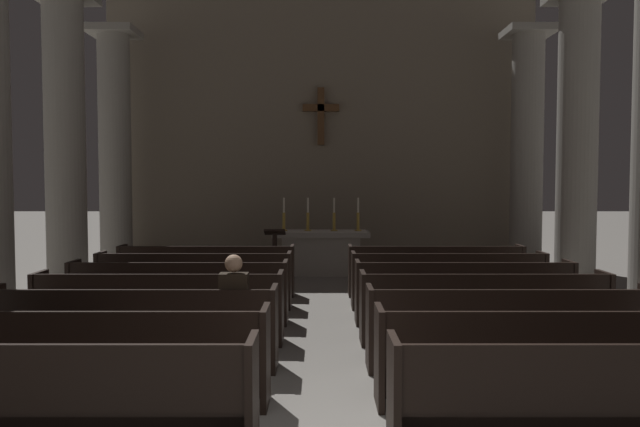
% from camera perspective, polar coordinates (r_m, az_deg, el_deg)
% --- Properties ---
extents(pew_left_row_1, '(3.25, 0.50, 0.95)m').
position_cam_1_polar(pew_left_row_1, '(5.36, -24.19, -15.30)').
color(pew_left_row_1, black).
rests_on(pew_left_row_1, ground).
extents(pew_left_row_2, '(3.25, 0.50, 0.95)m').
position_cam_1_polar(pew_left_row_2, '(6.38, -19.90, -12.28)').
color(pew_left_row_2, black).
rests_on(pew_left_row_2, ground).
extents(pew_left_row_3, '(3.25, 0.50, 0.95)m').
position_cam_1_polar(pew_left_row_3, '(7.43, -16.87, -10.06)').
color(pew_left_row_3, black).
rests_on(pew_left_row_3, ground).
extents(pew_left_row_4, '(3.25, 0.50, 0.95)m').
position_cam_1_polar(pew_left_row_4, '(8.51, -14.63, -8.38)').
color(pew_left_row_4, black).
rests_on(pew_left_row_4, ground).
extents(pew_left_row_5, '(3.25, 0.50, 0.95)m').
position_cam_1_polar(pew_left_row_5, '(9.60, -12.90, -7.07)').
color(pew_left_row_5, black).
rests_on(pew_left_row_5, ground).
extents(pew_left_row_6, '(3.25, 0.50, 0.95)m').
position_cam_1_polar(pew_left_row_6, '(10.71, -11.54, -6.02)').
color(pew_left_row_6, black).
rests_on(pew_left_row_6, ground).
extents(pew_left_row_7, '(3.25, 0.50, 0.95)m').
position_cam_1_polar(pew_left_row_7, '(11.82, -10.44, -5.17)').
color(pew_left_row_7, black).
rests_on(pew_left_row_7, ground).
extents(pew_right_row_1, '(3.25, 0.50, 0.95)m').
position_cam_1_polar(pew_right_row_1, '(5.38, 24.45, -15.25)').
color(pew_right_row_1, black).
rests_on(pew_right_row_1, ground).
extents(pew_right_row_2, '(3.25, 0.50, 0.95)m').
position_cam_1_polar(pew_right_row_2, '(6.39, 20.09, -12.25)').
color(pew_right_row_2, black).
rests_on(pew_right_row_2, ground).
extents(pew_right_row_3, '(3.25, 0.50, 0.95)m').
position_cam_1_polar(pew_right_row_3, '(7.44, 17.01, -10.04)').
color(pew_right_row_3, black).
rests_on(pew_right_row_3, ground).
extents(pew_right_row_4, '(3.25, 0.50, 0.95)m').
position_cam_1_polar(pew_right_row_4, '(8.52, 14.72, -8.36)').
color(pew_right_row_4, black).
rests_on(pew_right_row_4, ground).
extents(pew_right_row_5, '(3.25, 0.50, 0.95)m').
position_cam_1_polar(pew_right_row_5, '(9.61, 12.97, -7.06)').
color(pew_right_row_5, black).
rests_on(pew_right_row_5, ground).
extents(pew_right_row_6, '(3.25, 0.50, 0.95)m').
position_cam_1_polar(pew_right_row_6, '(10.71, 11.58, -6.01)').
color(pew_right_row_6, black).
rests_on(pew_right_row_6, ground).
extents(pew_right_row_7, '(3.25, 0.50, 0.95)m').
position_cam_1_polar(pew_right_row_7, '(11.82, 10.45, -5.16)').
color(pew_right_row_7, black).
rests_on(pew_right_row_7, ground).
extents(column_left_third, '(1.13, 1.13, 5.76)m').
position_cam_1_polar(column_left_third, '(12.90, -22.47, 5.65)').
color(column_left_third, '#9E998E').
rests_on(column_left_third, ground).
extents(column_right_third, '(1.13, 1.13, 5.76)m').
position_cam_1_polar(column_right_third, '(12.91, 22.45, 5.65)').
color(column_right_third, '#9E998E').
rests_on(column_right_third, ground).
extents(column_left_fourth, '(1.13, 1.13, 5.76)m').
position_cam_1_polar(column_left_fourth, '(15.61, -18.41, 5.21)').
color(column_left_fourth, '#9E998E').
rests_on(column_left_fourth, ground).
extents(column_right_fourth, '(1.13, 1.13, 5.76)m').
position_cam_1_polar(column_right_fourth, '(15.62, 18.37, 5.21)').
color(column_right_fourth, '#9E998E').
rests_on(column_right_fourth, ground).
extents(altar, '(2.20, 0.90, 1.01)m').
position_cam_1_polar(altar, '(14.25, -0.01, -3.51)').
color(altar, '#A8A399').
rests_on(altar, ground).
extents(candlestick_outer_left, '(0.16, 0.16, 0.76)m').
position_cam_1_polar(candlestick_outer_left, '(14.21, -3.44, -0.60)').
color(candlestick_outer_left, '#B79338').
rests_on(candlestick_outer_left, altar).
extents(candlestick_inner_left, '(0.16, 0.16, 0.76)m').
position_cam_1_polar(candlestick_inner_left, '(14.19, -1.22, -0.60)').
color(candlestick_inner_left, '#B79338').
rests_on(candlestick_inner_left, altar).
extents(candlestick_inner_right, '(0.16, 0.16, 0.76)m').
position_cam_1_polar(candlestick_inner_right, '(14.19, 1.20, -0.60)').
color(candlestick_inner_right, '#B79338').
rests_on(candlestick_inner_right, altar).
extents(candlestick_outer_right, '(0.16, 0.16, 0.76)m').
position_cam_1_polar(candlestick_outer_right, '(14.21, 3.42, -0.60)').
color(candlestick_outer_right, '#B79338').
rests_on(candlestick_outer_right, altar).
extents(apse_with_cross, '(11.02, 0.43, 6.93)m').
position_cam_1_polar(apse_with_cross, '(16.31, -0.02, 7.62)').
color(apse_with_cross, gray).
rests_on(apse_with_cross, ground).
extents(lectern, '(0.44, 0.36, 1.15)m').
position_cam_1_polar(lectern, '(13.09, -4.27, -4.03)').
color(lectern, black).
rests_on(lectern, ground).
extents(lone_worshipper, '(0.32, 0.43, 1.32)m').
position_cam_1_polar(lone_worshipper, '(7.18, -7.92, -8.66)').
color(lone_worshipper, '#26262B').
rests_on(lone_worshipper, ground).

